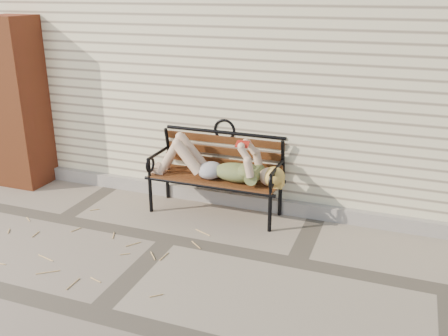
% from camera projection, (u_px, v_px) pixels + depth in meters
% --- Properties ---
extents(ground, '(80.00, 80.00, 0.00)m').
position_uv_depth(ground, '(169.00, 239.00, 4.82)').
color(ground, gray).
rests_on(ground, ground).
extents(house_wall, '(8.00, 4.00, 3.00)m').
position_uv_depth(house_wall, '(261.00, 47.00, 6.95)').
color(house_wall, beige).
rests_on(house_wall, ground).
extents(foundation_strip, '(8.00, 0.10, 0.15)m').
position_uv_depth(foundation_strip, '(207.00, 195.00, 5.65)').
color(foundation_strip, '#A49D94').
rests_on(foundation_strip, ground).
extents(brick_pillar, '(0.50, 0.50, 2.00)m').
position_uv_depth(brick_pillar, '(19.00, 103.00, 5.89)').
color(brick_pillar, brown).
rests_on(brick_pillar, ground).
extents(garden_bench, '(1.50, 0.60, 0.97)m').
position_uv_depth(garden_bench, '(218.00, 163.00, 5.27)').
color(garden_bench, black).
rests_on(garden_bench, ground).
extents(reading_woman, '(1.42, 0.32, 0.45)m').
position_uv_depth(reading_woman, '(215.00, 163.00, 5.15)').
color(reading_woman, '#093644').
rests_on(reading_woman, ground).
extents(straw_scatter, '(2.95, 1.79, 0.01)m').
position_uv_depth(straw_scatter, '(37.00, 237.00, 4.85)').
color(straw_scatter, tan).
rests_on(straw_scatter, ground).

